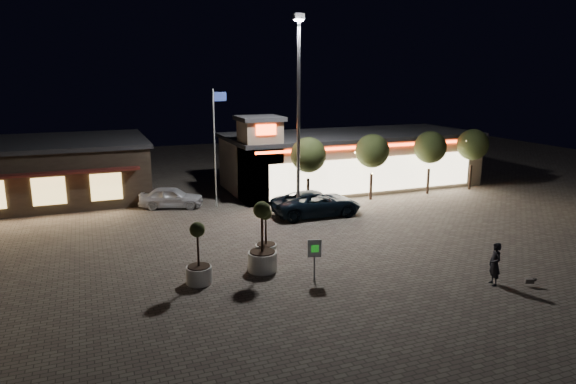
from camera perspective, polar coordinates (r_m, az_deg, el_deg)
name	(u,v)px	position (r m, az deg, el deg)	size (l,w,h in m)	color
ground	(324,268)	(24.64, 4.04, -8.43)	(90.00, 90.00, 0.00)	#645C51
retail_building	(346,159)	(41.89, 6.50, 3.66)	(20.40, 8.40, 6.10)	gray
restaurant_building	(29,171)	(41.36, -26.82, 2.13)	(16.40, 11.00, 4.30)	#382D23
floodlight_pole	(299,107)	(31.10, 1.18, 9.40)	(0.60, 0.40, 12.38)	gray
flagpole	(216,138)	(34.85, -8.02, 5.92)	(0.95, 0.10, 8.00)	white
string_tree_a	(308,155)	(35.02, 2.28, 4.11)	(2.42, 2.42, 4.79)	#332319
string_tree_b	(372,151)	(37.30, 9.34, 4.51)	(2.42, 2.42, 4.79)	#332319
string_tree_c	(430,147)	(40.08, 15.52, 4.79)	(2.42, 2.42, 4.79)	#332319
string_tree_d	(473,145)	(42.60, 19.84, 4.96)	(2.42, 2.42, 4.79)	#332319
pickup_truck	(317,203)	(33.19, 3.20, -1.26)	(2.68, 5.82, 1.62)	black
white_sedan	(171,197)	(35.97, -12.83, -0.57)	(1.72, 4.28, 1.46)	silver
pedestrian	(495,264)	(24.16, 22.00, -7.43)	(0.70, 0.46, 1.91)	black
dog	(531,280)	(24.84, 25.40, -8.87)	(0.51, 0.31, 0.28)	#59514C
planter_left	(199,265)	(22.96, -9.89, -7.95)	(1.14, 1.14, 2.79)	silver
planter_mid	(262,250)	(23.97, -2.87, -6.41)	(1.36, 1.36, 3.34)	silver
planter_right	(266,243)	(25.60, -2.47, -5.65)	(1.06, 1.06, 2.61)	silver
valet_sign	(315,252)	(22.85, 2.97, -6.66)	(0.61, 0.22, 1.87)	gray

